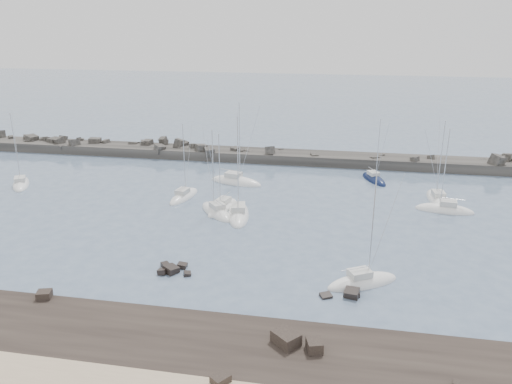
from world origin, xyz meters
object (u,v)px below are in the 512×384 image
(sailboat_3, at_px, (184,197))
(sailboat_7, at_px, (362,283))
(sailboat_4, at_px, (236,182))
(sailboat_5, at_px, (216,212))
(sailboat_13, at_px, (238,215))
(sailboat_10, at_px, (437,200))
(sailboat_6, at_px, (223,208))
(sailboat_8, at_px, (374,180))
(sailboat_9, at_px, (445,210))
(sailboat_1, at_px, (21,184))

(sailboat_3, relative_size, sailboat_7, 0.96)
(sailboat_4, bearing_deg, sailboat_3, -126.57)
(sailboat_5, xyz_separation_m, sailboat_13, (3.30, -0.35, 0.01))
(sailboat_10, bearing_deg, sailboat_13, -158.03)
(sailboat_6, xyz_separation_m, sailboat_13, (2.81, -2.11, 0.01))
(sailboat_10, relative_size, sailboat_13, 0.87)
(sailboat_7, height_order, sailboat_8, sailboat_7)
(sailboat_5, height_order, sailboat_8, sailboat_5)
(sailboat_9, bearing_deg, sailboat_3, -178.25)
(sailboat_4, relative_size, sailboat_6, 1.21)
(sailboat_5, bearing_deg, sailboat_3, 140.42)
(sailboat_7, xyz_separation_m, sailboat_13, (-16.77, 16.34, 0.01))
(sailboat_9, bearing_deg, sailboat_10, 94.52)
(sailboat_1, height_order, sailboat_13, sailboat_13)
(sailboat_10, bearing_deg, sailboat_7, -112.82)
(sailboat_1, height_order, sailboat_7, sailboat_1)
(sailboat_4, bearing_deg, sailboat_8, 13.79)
(sailboat_1, distance_m, sailboat_3, 28.68)
(sailboat_9, bearing_deg, sailboat_8, 125.90)
(sailboat_4, height_order, sailboat_7, sailboat_4)
(sailboat_8, bearing_deg, sailboat_9, -54.10)
(sailboat_4, distance_m, sailboat_5, 13.99)
(sailboat_3, xyz_separation_m, sailboat_6, (7.07, -3.67, 0.01))
(sailboat_3, xyz_separation_m, sailboat_13, (9.88, -5.78, 0.02))
(sailboat_6, height_order, sailboat_8, sailboat_6)
(sailboat_3, bearing_deg, sailboat_13, -30.34)
(sailboat_9, bearing_deg, sailboat_1, -179.93)
(sailboat_1, relative_size, sailboat_9, 0.99)
(sailboat_5, relative_size, sailboat_7, 1.00)
(sailboat_10, bearing_deg, sailboat_8, 136.87)
(sailboat_7, xyz_separation_m, sailboat_8, (2.65, 36.31, -0.01))
(sailboat_3, distance_m, sailboat_13, 11.45)
(sailboat_1, height_order, sailboat_6, sailboat_1)
(sailboat_5, height_order, sailboat_6, sailboat_5)
(sailboat_5, xyz_separation_m, sailboat_10, (31.78, 11.14, -0.01))
(sailboat_4, bearing_deg, sailboat_9, -12.83)
(sailboat_7, distance_m, sailboat_9, 26.25)
(sailboat_1, bearing_deg, sailboat_7, -22.78)
(sailboat_1, distance_m, sailboat_8, 59.42)
(sailboat_5, bearing_deg, sailboat_6, 74.25)
(sailboat_3, distance_m, sailboat_10, 38.78)
(sailboat_8, distance_m, sailboat_9, 16.05)
(sailboat_8, height_order, sailboat_9, sailboat_9)
(sailboat_7, bearing_deg, sailboat_10, 67.18)
(sailboat_4, relative_size, sailboat_10, 1.13)
(sailboat_7, height_order, sailboat_13, sailboat_13)
(sailboat_1, height_order, sailboat_10, sailboat_10)
(sailboat_8, distance_m, sailboat_13, 27.86)
(sailboat_3, xyz_separation_m, sailboat_10, (38.36, 5.70, 0.00))
(sailboat_5, distance_m, sailboat_13, 3.32)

